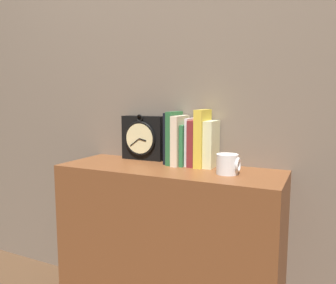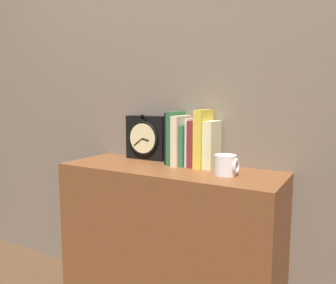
{
  "view_description": "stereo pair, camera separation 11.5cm",
  "coord_description": "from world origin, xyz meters",
  "px_view_note": "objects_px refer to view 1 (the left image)",
  "views": [
    {
      "loc": [
        0.62,
        -1.3,
        1.05
      ],
      "look_at": [
        0.0,
        0.0,
        0.87
      ],
      "focal_mm": 35.0,
      "sensor_mm": 36.0,
      "label": 1
    },
    {
      "loc": [
        0.72,
        -1.25,
        1.05
      ],
      "look_at": [
        0.0,
        0.0,
        0.87
      ],
      "focal_mm": 35.0,
      "sensor_mm": 36.0,
      "label": 2
    }
  ],
  "objects_px": {
    "clock": "(143,138)",
    "mug": "(228,164)",
    "book_slot4_white": "(191,142)",
    "book_slot7_cream": "(211,144)",
    "book_slot2_cream": "(180,140)",
    "book_slot3_green": "(186,145)",
    "book_slot0_black": "(170,138)",
    "book_slot5_maroon": "(195,143)",
    "book_slot1_green": "(174,138)",
    "book_slot6_yellow": "(203,138)"
  },
  "relations": [
    {
      "from": "clock",
      "to": "mug",
      "type": "bearing_deg",
      "value": -16.25
    },
    {
      "from": "book_slot4_white",
      "to": "book_slot7_cream",
      "type": "bearing_deg",
      "value": -1.75
    },
    {
      "from": "book_slot2_cream",
      "to": "book_slot4_white",
      "type": "bearing_deg",
      "value": 18.61
    },
    {
      "from": "book_slot4_white",
      "to": "book_slot3_green",
      "type": "bearing_deg",
      "value": -156.6
    },
    {
      "from": "book_slot0_black",
      "to": "book_slot2_cream",
      "type": "relative_size",
      "value": 1.05
    },
    {
      "from": "book_slot3_green",
      "to": "book_slot7_cream",
      "type": "distance_m",
      "value": 0.12
    },
    {
      "from": "mug",
      "to": "book_slot2_cream",
      "type": "bearing_deg",
      "value": 158.94
    },
    {
      "from": "clock",
      "to": "book_slot0_black",
      "type": "height_order",
      "value": "book_slot0_black"
    },
    {
      "from": "book_slot4_white",
      "to": "book_slot5_maroon",
      "type": "distance_m",
      "value": 0.02
    },
    {
      "from": "book_slot4_white",
      "to": "book_slot1_green",
      "type": "bearing_deg",
      "value": -174.69
    },
    {
      "from": "book_slot1_green",
      "to": "book_slot5_maroon",
      "type": "distance_m",
      "value": 0.11
    },
    {
      "from": "book_slot1_green",
      "to": "book_slot4_white",
      "type": "bearing_deg",
      "value": 5.31
    },
    {
      "from": "clock",
      "to": "book_slot4_white",
      "type": "distance_m",
      "value": 0.27
    },
    {
      "from": "book_slot6_yellow",
      "to": "book_slot7_cream",
      "type": "height_order",
      "value": "book_slot6_yellow"
    },
    {
      "from": "clock",
      "to": "book_slot0_black",
      "type": "distance_m",
      "value": 0.17
    },
    {
      "from": "book_slot3_green",
      "to": "book_slot7_cream",
      "type": "xyz_separation_m",
      "value": [
        0.12,
        0.0,
        0.01
      ]
    },
    {
      "from": "mug",
      "to": "clock",
      "type": "bearing_deg",
      "value": 163.75
    },
    {
      "from": "book_slot5_maroon",
      "to": "book_slot0_black",
      "type": "bearing_deg",
      "value": 176.51
    },
    {
      "from": "book_slot4_white",
      "to": "book_slot7_cream",
      "type": "distance_m",
      "value": 0.1
    },
    {
      "from": "book_slot1_green",
      "to": "book_slot6_yellow",
      "type": "distance_m",
      "value": 0.14
    },
    {
      "from": "book_slot1_green",
      "to": "book_slot3_green",
      "type": "distance_m",
      "value": 0.07
    },
    {
      "from": "clock",
      "to": "book_slot7_cream",
      "type": "distance_m",
      "value": 0.37
    },
    {
      "from": "book_slot1_green",
      "to": "book_slot7_cream",
      "type": "xyz_separation_m",
      "value": [
        0.18,
        0.0,
        -0.02
      ]
    },
    {
      "from": "book_slot1_green",
      "to": "mug",
      "type": "bearing_deg",
      "value": -20.22
    },
    {
      "from": "book_slot4_white",
      "to": "mug",
      "type": "xyz_separation_m",
      "value": [
        0.21,
        -0.11,
        -0.07
      ]
    },
    {
      "from": "book_slot1_green",
      "to": "book_slot2_cream",
      "type": "xyz_separation_m",
      "value": [
        0.03,
        -0.01,
        -0.01
      ]
    },
    {
      "from": "book_slot3_green",
      "to": "book_slot2_cream",
      "type": "bearing_deg",
      "value": -164.46
    },
    {
      "from": "book_slot5_maroon",
      "to": "book_slot6_yellow",
      "type": "bearing_deg",
      "value": -8.07
    },
    {
      "from": "book_slot5_maroon",
      "to": "clock",
      "type": "bearing_deg",
      "value": 174.07
    },
    {
      "from": "book_slot1_green",
      "to": "book_slot6_yellow",
      "type": "bearing_deg",
      "value": -1.15
    },
    {
      "from": "book_slot7_cream",
      "to": "book_slot1_green",
      "type": "bearing_deg",
      "value": -178.64
    },
    {
      "from": "book_slot2_cream",
      "to": "book_slot3_green",
      "type": "xyz_separation_m",
      "value": [
        0.03,
        0.01,
        -0.02
      ]
    },
    {
      "from": "book_slot2_cream",
      "to": "book_slot5_maroon",
      "type": "xyz_separation_m",
      "value": [
        0.07,
        0.01,
        -0.01
      ]
    },
    {
      "from": "book_slot0_black",
      "to": "mug",
      "type": "relative_size",
      "value": 2.55
    },
    {
      "from": "book_slot0_black",
      "to": "book_slot4_white",
      "type": "height_order",
      "value": "book_slot0_black"
    },
    {
      "from": "book_slot5_maroon",
      "to": "book_slot7_cream",
      "type": "bearing_deg",
      "value": 1.18
    },
    {
      "from": "book_slot7_cream",
      "to": "book_slot0_black",
      "type": "bearing_deg",
      "value": 178.28
    },
    {
      "from": "book_slot2_cream",
      "to": "mug",
      "type": "bearing_deg",
      "value": -21.06
    },
    {
      "from": "book_slot5_maroon",
      "to": "book_slot7_cream",
      "type": "relative_size",
      "value": 1.0
    },
    {
      "from": "book_slot0_black",
      "to": "book_slot7_cream",
      "type": "height_order",
      "value": "book_slot0_black"
    },
    {
      "from": "clock",
      "to": "book_slot1_green",
      "type": "bearing_deg",
      "value": -9.89
    },
    {
      "from": "book_slot2_cream",
      "to": "book_slot4_white",
      "type": "xyz_separation_m",
      "value": [
        0.05,
        0.02,
        -0.01
      ]
    },
    {
      "from": "book_slot7_cream",
      "to": "book_slot4_white",
      "type": "bearing_deg",
      "value": 178.25
    },
    {
      "from": "book_slot5_maroon",
      "to": "book_slot6_yellow",
      "type": "xyz_separation_m",
      "value": [
        0.04,
        -0.01,
        0.02
      ]
    },
    {
      "from": "book_slot4_white",
      "to": "book_slot5_maroon",
      "type": "bearing_deg",
      "value": -11.62
    },
    {
      "from": "book_slot2_cream",
      "to": "mug",
      "type": "height_order",
      "value": "book_slot2_cream"
    },
    {
      "from": "book_slot6_yellow",
      "to": "book_slot1_green",
      "type": "bearing_deg",
      "value": 178.85
    },
    {
      "from": "book_slot2_cream",
      "to": "book_slot7_cream",
      "type": "distance_m",
      "value": 0.15
    },
    {
      "from": "clock",
      "to": "book_slot0_black",
      "type": "relative_size",
      "value": 0.96
    },
    {
      "from": "mug",
      "to": "book_slot4_white",
      "type": "bearing_deg",
      "value": 151.43
    }
  ]
}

